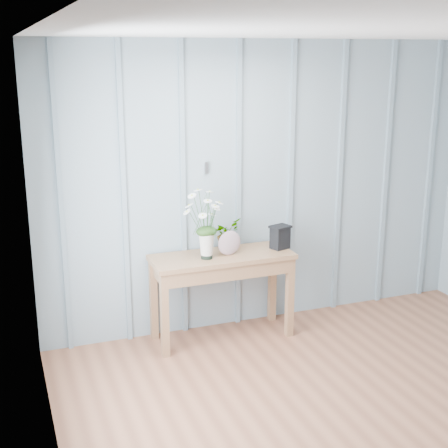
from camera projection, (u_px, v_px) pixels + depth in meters
name	position (u px, v px, depth m)	size (l,w,h in m)	color
room_shell	(349.00, 116.00, 4.08)	(4.00, 4.50, 2.50)	#8DA1AB
sideboard	(222.00, 268.00, 5.25)	(1.20, 0.45, 0.75)	#8B603E
daisy_vase	(206.00, 214.00, 5.03)	(0.42, 0.32, 0.60)	black
spider_plant	(226.00, 234.00, 5.35)	(0.24, 0.21, 0.27)	#1D3D15
felt_disc_vessel	(229.00, 243.00, 5.19)	(0.21, 0.06, 0.21)	#7B495F
carved_box	(280.00, 237.00, 5.36)	(0.20, 0.17, 0.20)	black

